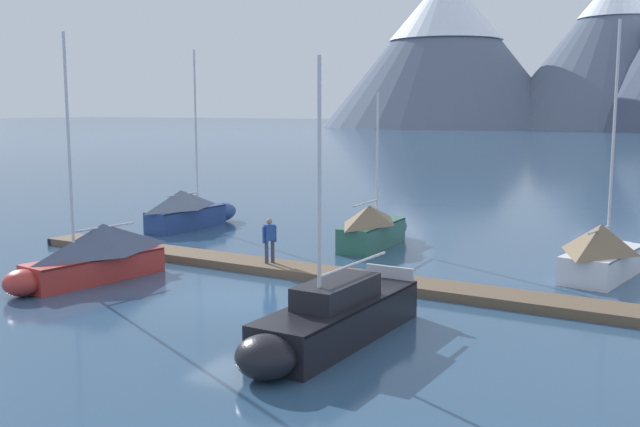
# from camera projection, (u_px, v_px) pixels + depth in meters

# --- Properties ---
(ground_plane) EXTENTS (700.00, 700.00, 0.00)m
(ground_plane) POSITION_uv_depth(u_px,v_px,m) (234.00, 299.00, 23.66)
(ground_plane) COLOR #2D4C6B
(mountain_west_summit) EXTENTS (78.50, 78.50, 48.58)m
(mountain_west_summit) POSITION_uv_depth(u_px,v_px,m) (445.00, 47.00, 235.85)
(mountain_west_summit) COLOR slate
(mountain_west_summit) RESTS_ON ground
(mountain_central_massif) EXTENTS (72.71, 72.71, 47.41)m
(mountain_central_massif) POSITION_uv_depth(u_px,v_px,m) (617.00, 47.00, 221.52)
(mountain_central_massif) COLOR slate
(mountain_central_massif) RESTS_ON ground
(dock) EXTENTS (25.22, 3.23, 0.30)m
(dock) POSITION_uv_depth(u_px,v_px,m) (295.00, 270.00, 27.15)
(dock) COLOR brown
(dock) RESTS_ON ground
(sailboat_nearest_berth) EXTENTS (1.89, 6.16, 8.94)m
(sailboat_nearest_berth) POSITION_uv_depth(u_px,v_px,m) (190.00, 210.00, 37.43)
(sailboat_nearest_berth) COLOR navy
(sailboat_nearest_berth) RESTS_ON ground
(sailboat_second_berth) EXTENTS (2.47, 6.10, 8.56)m
(sailboat_second_berth) POSITION_uv_depth(u_px,v_px,m) (93.00, 255.00, 25.94)
(sailboat_second_berth) COLOR #B2332D
(sailboat_second_berth) RESTS_ON ground
(sailboat_mid_dock_port) EXTENTS (1.70, 5.66, 6.73)m
(sailboat_mid_dock_port) POSITION_uv_depth(u_px,v_px,m) (374.00, 226.00, 32.49)
(sailboat_mid_dock_port) COLOR #336B56
(sailboat_mid_dock_port) RESTS_ON ground
(sailboat_mid_dock_starboard) EXTENTS (2.10, 7.24, 7.32)m
(sailboat_mid_dock_starboard) POSITION_uv_depth(u_px,v_px,m) (331.00, 319.00, 18.99)
(sailboat_mid_dock_starboard) COLOR black
(sailboat_mid_dock_starboard) RESTS_ON ground
(sailboat_far_berth) EXTENTS (2.69, 5.64, 9.14)m
(sailboat_far_berth) POSITION_uv_depth(u_px,v_px,m) (604.00, 251.00, 26.60)
(sailboat_far_berth) COLOR white
(sailboat_far_berth) RESTS_ON ground
(person_on_dock) EXTENTS (0.38, 0.53, 1.69)m
(person_on_dock) POSITION_uv_depth(u_px,v_px,m) (269.00, 238.00, 27.53)
(person_on_dock) COLOR #384256
(person_on_dock) RESTS_ON dock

